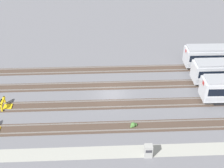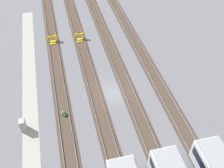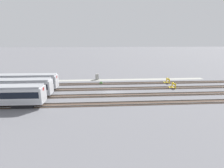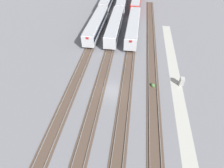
# 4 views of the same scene
# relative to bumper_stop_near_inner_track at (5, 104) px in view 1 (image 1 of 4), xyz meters

# --- Properties ---
(ground_plane) EXTENTS (400.00, 400.00, 0.00)m
(ground_plane) POSITION_rel_bumper_stop_near_inner_track_xyz_m (14.49, 2.36, -0.51)
(ground_plane) COLOR slate
(service_walkway) EXTENTS (54.00, 2.00, 0.01)m
(service_walkway) POSITION_rel_bumper_stop_near_inner_track_xyz_m (14.49, -9.00, -0.51)
(service_walkway) COLOR #9E9E93
(service_walkway) RESTS_ON ground
(rail_track_nearest) EXTENTS (90.00, 2.23, 0.21)m
(rail_track_nearest) POSITION_rel_bumper_stop_near_inner_track_xyz_m (14.49, -4.74, -0.47)
(rail_track_nearest) COLOR #47382D
(rail_track_nearest) RESTS_ON ground
(rail_track_near_inner) EXTENTS (90.00, 2.24, 0.21)m
(rail_track_near_inner) POSITION_rel_bumper_stop_near_inner_track_xyz_m (14.49, -0.00, -0.47)
(rail_track_near_inner) COLOR #47382D
(rail_track_near_inner) RESTS_ON ground
(rail_track_middle) EXTENTS (90.00, 2.24, 0.21)m
(rail_track_middle) POSITION_rel_bumper_stop_near_inner_track_xyz_m (14.49, 4.73, -0.47)
(rail_track_middle) COLOR #47382D
(rail_track_middle) RESTS_ON ground
(rail_track_far_inner) EXTENTS (90.00, 2.23, 0.21)m
(rail_track_far_inner) POSITION_rel_bumper_stop_near_inner_track_xyz_m (14.49, 9.47, -0.47)
(rail_track_far_inner) COLOR #47382D
(rail_track_far_inner) RESTS_ON ground
(bumper_stop_near_inner_track) EXTENTS (1.35, 2.00, 1.22)m
(bumper_stop_near_inner_track) POSITION_rel_bumper_stop_near_inner_track_xyz_m (0.00, 0.00, 0.00)
(bumper_stop_near_inner_track) COLOR gold
(bumper_stop_near_inner_track) RESTS_ON ground
(electrical_cabinet) EXTENTS (0.90, 0.73, 1.60)m
(electrical_cabinet) POSITION_rel_bumper_stop_near_inner_track_xyz_m (17.89, -9.78, 0.29)
(electrical_cabinet) COLOR #9E9E99
(electrical_cabinet) RESTS_ON ground
(weed_clump) EXTENTS (0.92, 0.70, 0.64)m
(weed_clump) POSITION_rel_bumper_stop_near_inner_track_xyz_m (16.80, -4.73, -0.27)
(weed_clump) COLOR #427033
(weed_clump) RESTS_ON ground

